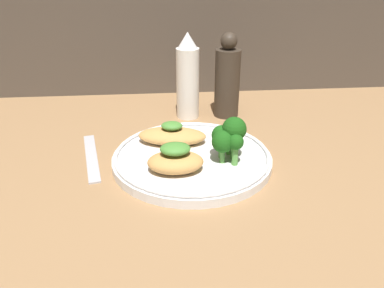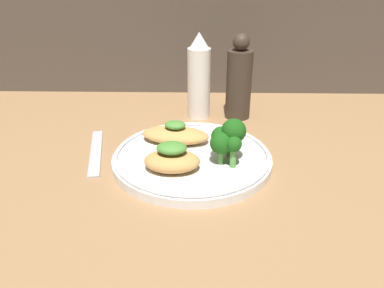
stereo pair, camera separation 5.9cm
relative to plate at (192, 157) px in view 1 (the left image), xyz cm
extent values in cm
cube|color=#936D47|center=(0.00, 0.00, -1.49)|extent=(180.00, 180.00, 1.00)
cylinder|color=white|center=(0.00, 0.00, -0.29)|extent=(25.48, 25.48, 1.40)
torus|color=white|center=(0.00, 0.00, 0.71)|extent=(24.88, 24.88, 0.60)
ellipsoid|color=tan|center=(-2.86, -4.59, 1.81)|extent=(8.48, 6.03, 2.80)
ellipsoid|color=#478433|center=(-2.86, -4.59, 4.01)|extent=(4.59, 3.72, 1.59)
ellipsoid|color=tan|center=(-2.95, 4.97, 1.65)|extent=(12.34, 7.48, 2.48)
ellipsoid|color=#478433|center=(-2.95, 4.97, 3.53)|extent=(4.01, 3.41, 1.29)
cylinder|color=#569942|center=(6.31, -1.62, 2.27)|extent=(0.77, 0.77, 3.71)
sphere|color=#195114|center=(6.31, -1.62, 5.45)|extent=(3.79, 3.79, 3.79)
cylinder|color=#569942|center=(5.98, -0.04, 1.43)|extent=(0.94, 0.94, 2.05)
sphere|color=#195114|center=(5.98, -0.04, 3.49)|extent=(2.94, 2.94, 2.94)
cylinder|color=#569942|center=(4.50, -1.10, 1.79)|extent=(0.80, 0.80, 2.76)
sphere|color=#195114|center=(4.50, -1.10, 4.27)|extent=(3.15, 3.15, 3.15)
cylinder|color=#569942|center=(4.43, -2.77, 1.59)|extent=(0.81, 0.81, 2.36)
sphere|color=#195114|center=(4.43, -2.77, 3.98)|extent=(3.44, 3.44, 3.44)
cylinder|color=#569942|center=(6.22, -3.62, 1.90)|extent=(0.95, 0.95, 2.98)
sphere|color=#195114|center=(6.22, -3.62, 4.24)|extent=(2.42, 2.42, 2.42)
cylinder|color=white|center=(0.95, 20.15, 6.10)|extent=(4.61, 4.61, 14.19)
cone|color=white|center=(0.95, 20.15, 14.76)|extent=(3.92, 3.92, 3.12)
cylinder|color=#382D23|center=(9.02, 20.15, 5.90)|extent=(5.11, 5.11, 13.78)
sphere|color=#382D23|center=(9.02, 20.15, 14.44)|extent=(3.32, 3.32, 3.32)
cube|color=#B2B2B7|center=(-16.49, 3.21, -0.69)|extent=(5.21, 16.91, 0.60)
camera|label=1|loc=(-4.76, -52.84, 28.51)|focal=35.00mm
camera|label=2|loc=(1.14, -53.04, 28.51)|focal=35.00mm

